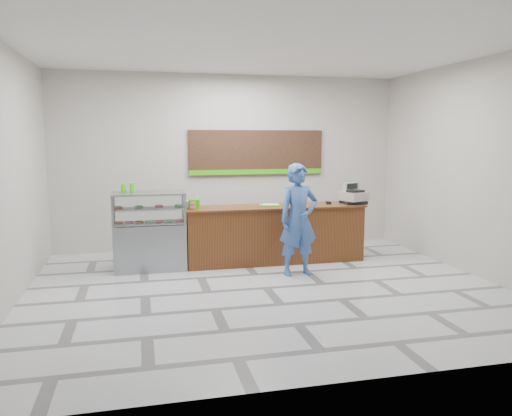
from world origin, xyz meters
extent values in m
plane|color=silver|center=(0.00, 0.00, 0.00)|extent=(7.00, 7.00, 0.00)
plane|color=#B7B2A8|center=(0.00, 3.00, 1.75)|extent=(7.00, 0.00, 7.00)
plane|color=silver|center=(0.00, 0.00, 3.50)|extent=(7.00, 7.00, 0.00)
cube|color=brown|center=(0.55, 1.55, 0.50)|extent=(3.20, 0.70, 1.00)
cube|color=brown|center=(0.55, 1.55, 1.01)|extent=(3.26, 0.76, 0.03)
cube|color=gray|center=(-1.67, 1.55, 0.40)|extent=(1.20, 0.70, 0.80)
cube|color=white|center=(-1.67, 1.55, 1.05)|extent=(1.20, 0.70, 0.50)
cube|color=gray|center=(-1.67, 1.55, 1.31)|extent=(1.22, 0.72, 0.03)
cube|color=silver|center=(-1.67, 1.55, 0.82)|extent=(1.14, 0.64, 0.02)
cube|color=silver|center=(-1.67, 1.55, 1.06)|extent=(1.14, 0.64, 0.02)
torus|color=#B8743B|center=(-2.17, 1.45, 0.85)|extent=(0.15, 0.15, 0.05)
torus|color=#FF6583|center=(-2.00, 1.45, 0.85)|extent=(0.15, 0.15, 0.05)
torus|color=#B8743B|center=(-1.84, 1.45, 0.85)|extent=(0.15, 0.15, 0.05)
torus|color=#93DB87|center=(-1.67, 1.45, 0.85)|extent=(0.15, 0.15, 0.05)
torus|color=#FF6583|center=(-1.50, 1.45, 0.85)|extent=(0.15, 0.15, 0.05)
torus|color=#93DB87|center=(-1.34, 1.45, 0.85)|extent=(0.15, 0.15, 0.05)
torus|color=#FF6583|center=(-1.17, 1.45, 0.85)|extent=(0.15, 0.15, 0.05)
torus|color=#B8743B|center=(-2.17, 1.60, 1.09)|extent=(0.15, 0.15, 0.05)
torus|color=#93DB87|center=(-1.84, 1.60, 1.09)|extent=(0.15, 0.15, 0.05)
torus|color=#FF6583|center=(-1.50, 1.60, 1.09)|extent=(0.15, 0.15, 0.05)
torus|color=#93DB87|center=(-1.17, 1.60, 1.09)|extent=(0.15, 0.15, 0.05)
cube|color=black|center=(0.55, 2.96, 1.95)|extent=(2.80, 0.05, 0.90)
cube|color=#3DC10C|center=(0.55, 2.93, 1.55)|extent=(2.80, 0.02, 0.10)
cube|color=black|center=(2.05, 1.49, 1.06)|extent=(0.40, 0.40, 0.06)
cube|color=gray|center=(2.05, 1.49, 1.17)|extent=(0.53, 0.54, 0.16)
cube|color=black|center=(2.05, 1.41, 1.27)|extent=(0.33, 0.29, 0.04)
cube|color=gray|center=(2.05, 1.62, 1.33)|extent=(0.36, 0.21, 0.16)
cube|color=black|center=(2.05, 1.56, 1.35)|extent=(0.25, 0.11, 0.10)
cube|color=black|center=(1.59, 1.58, 1.05)|extent=(0.12, 0.18, 0.04)
cube|color=#4AB819|center=(0.46, 1.60, 1.04)|extent=(0.40, 0.32, 0.02)
cube|color=white|center=(0.48, 1.60, 1.05)|extent=(0.29, 0.23, 0.00)
cube|color=white|center=(-0.95, 1.62, 1.09)|extent=(0.19, 0.19, 0.13)
cylinder|color=silver|center=(-0.86, 1.53, 1.09)|extent=(0.08, 0.08, 0.13)
cube|color=#3DC10C|center=(-0.91, 1.47, 1.11)|extent=(0.21, 0.16, 0.17)
cylinder|color=#FF6583|center=(0.94, 1.49, 1.03)|extent=(0.16, 0.16, 0.00)
cylinder|color=#3DC10C|center=(-2.08, 1.80, 1.39)|extent=(0.08, 0.08, 0.12)
cylinder|color=#3DC10C|center=(-1.93, 1.78, 1.40)|extent=(0.09, 0.09, 0.14)
imported|color=#365EA3|center=(0.70, 0.63, 0.92)|extent=(0.71, 0.50, 1.83)
camera|label=1|loc=(-1.82, -7.04, 2.24)|focal=35.00mm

